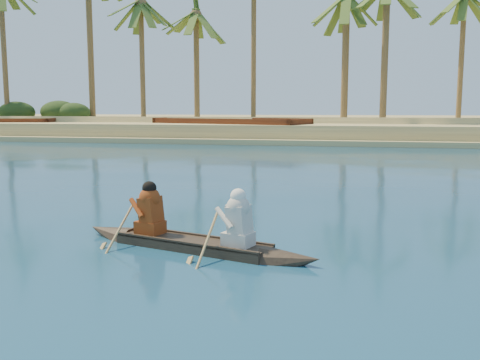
# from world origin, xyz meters

# --- Properties ---
(ground) EXTENTS (160.00, 160.00, 0.00)m
(ground) POSITION_xyz_m (0.00, 0.00, 0.00)
(ground) COLOR #0B2A4A
(ground) RESTS_ON ground
(sandy_embankment) EXTENTS (150.00, 51.00, 1.50)m
(sandy_embankment) POSITION_xyz_m (0.00, 46.89, 0.53)
(sandy_embankment) COLOR #E0CB7E
(sandy_embankment) RESTS_ON ground
(palm_grove) EXTENTS (110.00, 14.00, 16.00)m
(palm_grove) POSITION_xyz_m (0.00, 35.00, 8.00)
(palm_grove) COLOR #416021
(palm_grove) RESTS_ON ground
(shrub_cluster) EXTENTS (100.00, 6.00, 2.40)m
(shrub_cluster) POSITION_xyz_m (0.00, 31.50, 1.20)
(shrub_cluster) COLOR #1D3513
(shrub_cluster) RESTS_ON ground
(canoe) EXTENTS (4.82, 2.01, 1.33)m
(canoe) POSITION_xyz_m (5.28, -3.91, 0.26)
(canoe) COLOR #3C2F20
(canoe) RESTS_ON ground
(barge_mid) EXTENTS (12.61, 7.58, 1.99)m
(barge_mid) POSITION_xyz_m (-1.20, 27.00, 0.70)
(barge_mid) COLOR #5B2B13
(barge_mid) RESTS_ON ground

